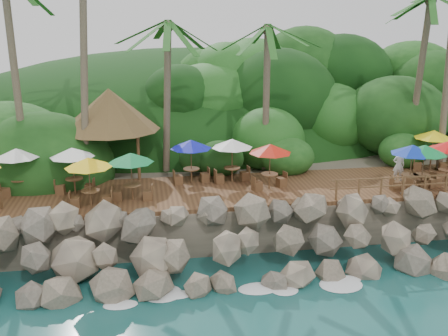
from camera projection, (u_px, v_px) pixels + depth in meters
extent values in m
plane|color=#19514F|center=(248.00, 293.00, 20.02)|extent=(140.00, 140.00, 0.00)
cube|color=gray|center=(201.00, 160.00, 34.88)|extent=(32.00, 25.20, 2.10)
ellipsoid|color=#143811|center=(190.00, 149.00, 42.28)|extent=(44.80, 28.00, 15.40)
cube|color=brown|center=(224.00, 191.00, 25.08)|extent=(26.00, 5.00, 0.20)
ellipsoid|color=white|center=(10.00, 308.00, 18.91)|extent=(1.20, 0.80, 0.06)
ellipsoid|color=white|center=(93.00, 301.00, 19.37)|extent=(1.20, 0.80, 0.06)
ellipsoid|color=white|center=(172.00, 295.00, 19.84)|extent=(1.20, 0.80, 0.06)
ellipsoid|color=white|center=(247.00, 289.00, 20.30)|extent=(1.20, 0.80, 0.06)
ellipsoid|color=white|center=(319.00, 283.00, 20.76)|extent=(1.20, 0.80, 0.06)
ellipsoid|color=white|center=(388.00, 277.00, 21.22)|extent=(1.20, 0.80, 0.06)
cylinder|color=brown|center=(16.00, 82.00, 24.78)|extent=(0.72, 1.52, 10.18)
cylinder|color=brown|center=(84.00, 71.00, 25.05)|extent=(0.89, 2.48, 11.09)
cylinder|color=brown|center=(167.00, 100.00, 26.83)|extent=(0.82, 0.90, 7.94)
ellipsoid|color=#23601E|center=(165.00, 22.00, 25.71)|extent=(6.00, 6.00, 2.40)
cylinder|color=brown|center=(266.00, 100.00, 27.38)|extent=(0.49, 0.58, 7.73)
ellipsoid|color=#23601E|center=(268.00, 26.00, 26.29)|extent=(6.00, 6.00, 2.40)
cylinder|color=brown|center=(447.00, 80.00, 27.61)|extent=(0.79, 1.49, 9.76)
cylinder|color=brown|center=(419.00, 83.00, 28.52)|extent=(0.73, 1.60, 9.18)
cylinder|color=brown|center=(83.00, 159.00, 25.89)|extent=(0.16, 0.16, 2.40)
cylinder|color=brown|center=(139.00, 157.00, 26.32)|extent=(0.16, 0.16, 2.40)
cylinder|color=brown|center=(88.00, 146.00, 28.54)|extent=(0.16, 0.16, 2.40)
cylinder|color=brown|center=(138.00, 144.00, 28.97)|extent=(0.16, 0.16, 2.40)
cone|color=brown|center=(110.00, 109.00, 26.78)|extent=(5.26, 5.26, 2.20)
cylinder|color=brown|center=(232.00, 175.00, 26.13)|extent=(0.08, 0.08, 0.74)
cylinder|color=brown|center=(232.00, 168.00, 26.02)|extent=(0.84, 0.84, 0.05)
cylinder|color=brown|center=(232.00, 161.00, 25.92)|extent=(0.05, 0.05, 2.19)
cone|color=white|center=(232.00, 143.00, 25.66)|extent=(2.09, 2.09, 0.45)
cube|color=brown|center=(219.00, 179.00, 25.94)|extent=(0.49, 0.49, 0.46)
cube|color=brown|center=(245.00, 176.00, 26.39)|extent=(0.49, 0.49, 0.46)
cylinder|color=brown|center=(446.00, 177.00, 25.76)|extent=(0.08, 0.08, 0.74)
cylinder|color=brown|center=(447.00, 170.00, 25.65)|extent=(0.84, 0.84, 0.05)
cylinder|color=brown|center=(448.00, 163.00, 25.55)|extent=(0.05, 0.05, 2.19)
cube|color=brown|center=(436.00, 182.00, 25.51)|extent=(0.52, 0.52, 0.46)
cylinder|color=brown|center=(421.00, 183.00, 24.91)|extent=(0.08, 0.08, 0.74)
cylinder|color=brown|center=(422.00, 175.00, 24.80)|extent=(0.84, 0.84, 0.05)
cylinder|color=brown|center=(423.00, 168.00, 24.70)|extent=(0.05, 0.05, 2.19)
cone|color=#0D7937|center=(425.00, 149.00, 24.44)|extent=(2.09, 2.09, 0.45)
cube|color=brown|center=(412.00, 188.00, 24.58)|extent=(0.55, 0.55, 0.46)
cube|color=brown|center=(430.00, 183.00, 25.32)|extent=(0.55, 0.55, 0.46)
cylinder|color=brown|center=(430.00, 164.00, 28.11)|extent=(0.08, 0.08, 0.74)
cylinder|color=brown|center=(431.00, 157.00, 28.00)|extent=(0.84, 0.84, 0.05)
cylinder|color=brown|center=(432.00, 151.00, 27.91)|extent=(0.05, 0.05, 2.19)
cone|color=yellow|center=(434.00, 134.00, 27.64)|extent=(2.09, 2.09, 0.45)
cube|color=brown|center=(417.00, 166.00, 28.25)|extent=(0.53, 0.53, 0.46)
cube|color=brown|center=(443.00, 167.00, 28.05)|extent=(0.53, 0.53, 0.46)
cylinder|color=brown|center=(191.00, 176.00, 25.96)|extent=(0.08, 0.08, 0.74)
cylinder|color=brown|center=(191.00, 169.00, 25.85)|extent=(0.84, 0.84, 0.05)
cylinder|color=brown|center=(191.00, 162.00, 25.75)|extent=(0.05, 0.05, 2.19)
cone|color=#0D13B3|center=(191.00, 144.00, 25.49)|extent=(2.09, 2.09, 0.45)
cube|color=brown|center=(178.00, 180.00, 25.80)|extent=(0.47, 0.47, 0.46)
cube|color=brown|center=(205.00, 177.00, 26.20)|extent=(0.47, 0.47, 0.46)
cylinder|color=brown|center=(20.00, 187.00, 24.25)|extent=(0.08, 0.08, 0.74)
cylinder|color=brown|center=(20.00, 179.00, 24.14)|extent=(0.84, 0.84, 0.05)
cylinder|color=brown|center=(19.00, 172.00, 24.04)|extent=(0.05, 0.05, 2.19)
cone|color=white|center=(16.00, 153.00, 23.77)|extent=(2.09, 2.09, 0.45)
cube|color=brown|center=(5.00, 192.00, 23.93)|extent=(0.55, 0.55, 0.46)
cube|color=brown|center=(36.00, 187.00, 24.64)|extent=(0.55, 0.55, 0.46)
cylinder|color=brown|center=(269.00, 181.00, 25.09)|extent=(0.08, 0.08, 0.74)
cylinder|color=brown|center=(270.00, 174.00, 24.99)|extent=(0.84, 0.84, 0.05)
cylinder|color=brown|center=(270.00, 167.00, 24.89)|extent=(0.05, 0.05, 2.19)
cone|color=red|center=(270.00, 148.00, 24.62)|extent=(2.09, 2.09, 0.45)
cube|color=brown|center=(257.00, 186.00, 24.84)|extent=(0.52, 0.52, 0.46)
cube|color=brown|center=(281.00, 182.00, 25.43)|extent=(0.52, 0.52, 0.46)
cylinder|color=brown|center=(75.00, 186.00, 24.38)|extent=(0.08, 0.08, 0.74)
cylinder|color=brown|center=(74.00, 179.00, 24.27)|extent=(0.84, 0.84, 0.05)
cylinder|color=brown|center=(74.00, 172.00, 24.18)|extent=(0.05, 0.05, 2.19)
cone|color=white|center=(72.00, 152.00, 23.91)|extent=(2.09, 2.09, 0.45)
cube|color=brown|center=(60.00, 189.00, 24.40)|extent=(0.47, 0.47, 0.46)
cube|color=brown|center=(90.00, 189.00, 24.44)|extent=(0.47, 0.47, 0.46)
cylinder|color=brown|center=(133.00, 193.00, 23.47)|extent=(0.08, 0.08, 0.74)
cylinder|color=brown|center=(132.00, 185.00, 23.37)|extent=(0.84, 0.84, 0.05)
cylinder|color=brown|center=(132.00, 178.00, 23.27)|extent=(0.05, 0.05, 2.19)
cone|color=#0D793A|center=(131.00, 158.00, 23.00)|extent=(2.09, 2.09, 0.45)
cube|color=brown|center=(117.00, 196.00, 23.46)|extent=(0.45, 0.45, 0.46)
cube|color=brown|center=(148.00, 195.00, 23.57)|extent=(0.45, 0.45, 0.46)
cylinder|color=brown|center=(91.00, 199.00, 22.69)|extent=(0.08, 0.08, 0.74)
cylinder|color=brown|center=(90.00, 191.00, 22.59)|extent=(0.84, 0.84, 0.05)
cylinder|color=brown|center=(90.00, 183.00, 22.49)|extent=(0.05, 0.05, 2.19)
cone|color=yellow|center=(88.00, 162.00, 22.22)|extent=(2.09, 2.09, 0.45)
cube|color=brown|center=(75.00, 202.00, 22.62)|extent=(0.42, 0.42, 0.46)
cube|color=brown|center=(107.00, 201.00, 22.85)|extent=(0.42, 0.42, 0.46)
cylinder|color=brown|center=(409.00, 182.00, 24.92)|extent=(0.08, 0.08, 0.74)
cylinder|color=brown|center=(410.00, 175.00, 24.81)|extent=(0.84, 0.84, 0.05)
cylinder|color=brown|center=(411.00, 168.00, 24.71)|extent=(0.05, 0.05, 2.19)
cone|color=#0C2BA5|center=(413.00, 149.00, 24.45)|extent=(2.09, 2.09, 0.45)
cube|color=brown|center=(395.00, 186.00, 24.86)|extent=(0.43, 0.43, 0.46)
cube|color=brown|center=(422.00, 185.00, 25.06)|extent=(0.43, 0.43, 0.46)
cylinder|color=brown|center=(336.00, 190.00, 23.44)|extent=(0.10, 0.10, 1.00)
cylinder|color=brown|center=(359.00, 189.00, 23.61)|extent=(0.10, 0.10, 1.00)
cylinder|color=brown|center=(381.00, 187.00, 23.78)|extent=(0.10, 0.10, 1.00)
cylinder|color=brown|center=(403.00, 186.00, 23.95)|extent=(0.10, 0.10, 1.00)
cylinder|color=brown|center=(425.00, 185.00, 24.12)|extent=(0.10, 0.10, 1.00)
cylinder|color=brown|center=(446.00, 184.00, 24.29)|extent=(0.10, 0.10, 1.00)
cube|color=brown|center=(404.00, 177.00, 23.82)|extent=(7.20, 0.06, 0.06)
cube|color=brown|center=(403.00, 185.00, 23.94)|extent=(7.20, 0.06, 0.06)
imported|color=white|center=(399.00, 165.00, 26.20)|extent=(0.68, 0.54, 1.64)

